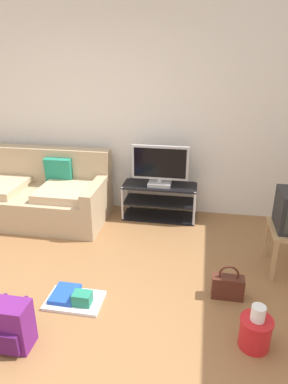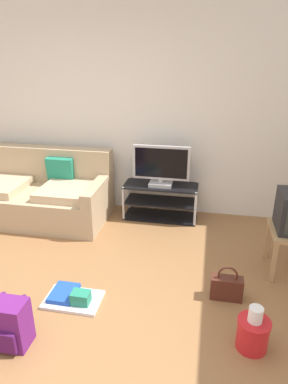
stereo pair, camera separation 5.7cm
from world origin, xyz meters
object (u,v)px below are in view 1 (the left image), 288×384
at_px(flat_tv, 160,166).
at_px(floor_tray, 74,298).
at_px(couch, 37,195).
at_px(tv_stand, 160,201).
at_px(cleaning_bucket, 256,330).
at_px(handbag, 228,286).
at_px(backpack, 10,326).

height_order(flat_tv, floor_tray, flat_tv).
height_order(couch, tv_stand, couch).
bearing_deg(floor_tray, cleaning_bucket, -8.67).
bearing_deg(handbag, backpack, -152.34).
bearing_deg(flat_tv, handbag, -61.10).
relative_size(flat_tv, cleaning_bucket, 1.94).
bearing_deg(floor_tray, handbag, 12.89).
height_order(flat_tv, backpack, flat_tv).
distance_m(tv_stand, backpack, 2.50).
bearing_deg(cleaning_bucket, flat_tv, 116.19).
relative_size(couch, floor_tray, 3.72).
relative_size(couch, cleaning_bucket, 5.02).
distance_m(couch, floor_tray, 1.92).
height_order(couch, backpack, couch).
bearing_deg(flat_tv, floor_tray, -106.18).
height_order(handbag, floor_tray, handbag).
bearing_deg(cleaning_bucket, handbag, 108.07).
bearing_deg(couch, backpack, -69.27).
relative_size(flat_tv, backpack, 1.88).
bearing_deg(handbag, cleaning_bucket, -71.93).
bearing_deg(cleaning_bucket, backpack, -170.18).
xyz_separation_m(couch, backpack, (0.80, -2.11, -0.13)).
bearing_deg(handbag, floor_tray, -167.11).
bearing_deg(couch, handbag, -27.42).
height_order(tv_stand, backpack, tv_stand).
distance_m(tv_stand, handbag, 1.73).
height_order(tv_stand, handbag, tv_stand).
bearing_deg(couch, tv_stand, 9.14).
bearing_deg(handbag, flat_tv, 118.90).
distance_m(flat_tv, handbag, 1.81).
xyz_separation_m(flat_tv, backpack, (-0.80, -2.35, -0.53)).
xyz_separation_m(couch, floor_tray, (1.08, -1.57, -0.27)).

